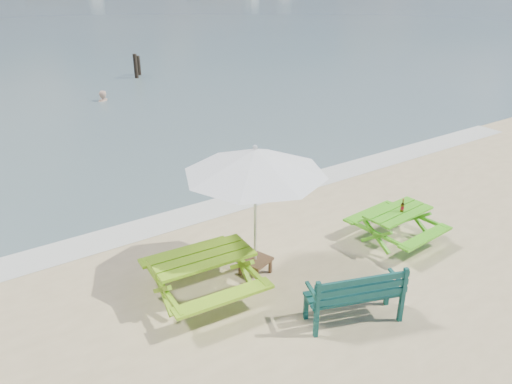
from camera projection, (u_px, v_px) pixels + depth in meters
foam_strip at (211, 209)px, 11.48m from camera, size 22.00×0.90×0.01m
picnic_table_left at (203, 277)px, 8.33m from camera, size 1.80×1.97×0.79m
picnic_table_right at (396, 227)px, 10.03m from camera, size 1.55×1.70×0.69m
park_bench at (353, 304)px, 7.81m from camera, size 1.60×0.98×0.93m
side_table at (255, 266)px, 9.03m from camera, size 0.62×0.62×0.32m
patio_umbrella at (255, 161)px, 8.18m from camera, size 3.10×3.10×2.41m
beer_bottle at (402, 207)px, 9.82m from camera, size 0.07×0.07×0.27m
swimmer at (104, 111)px, 20.83m from camera, size 0.75×0.63×1.75m
mooring_pilings at (137, 68)px, 24.86m from camera, size 0.58×0.78×1.37m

